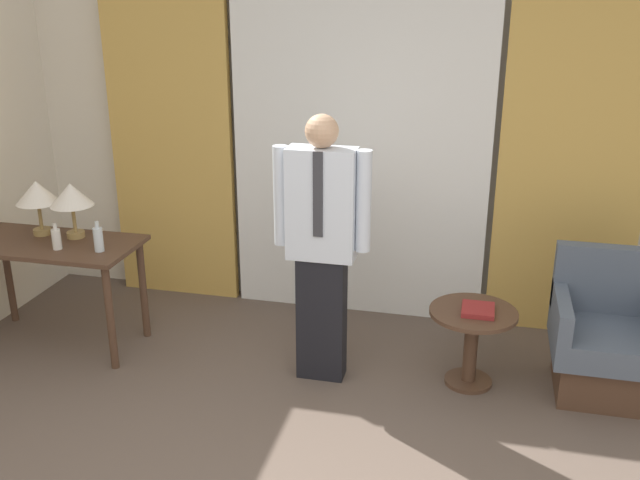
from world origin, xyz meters
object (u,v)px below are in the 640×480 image
(book, at_px, (478,310))
(table_lamp_right, at_px, (71,196))
(bottle_near_edge, at_px, (98,239))
(desk, at_px, (51,258))
(person, at_px, (322,240))
(bottle_by_lamp, at_px, (56,239))
(armchair, at_px, (606,342))
(side_table, at_px, (472,334))
(table_lamp_left, at_px, (37,194))

(book, bearing_deg, table_lamp_right, 179.32)
(table_lamp_right, relative_size, bottle_near_edge, 1.89)
(desk, xyz_separation_m, person, (1.84, -0.01, 0.28))
(desk, relative_size, bottle_near_edge, 5.97)
(table_lamp_right, distance_m, bottle_near_edge, 0.40)
(bottle_by_lamp, xyz_separation_m, armchair, (3.39, 0.32, -0.49))
(table_lamp_right, height_order, armchair, table_lamp_right)
(table_lamp_right, height_order, bottle_near_edge, table_lamp_right)
(side_table, bearing_deg, bottle_near_edge, -175.54)
(desk, xyz_separation_m, bottle_near_edge, (0.41, -0.07, 0.19))
(table_lamp_right, distance_m, person, 1.72)
(bottle_near_edge, bearing_deg, desk, 169.89)
(desk, relative_size, person, 0.71)
(bottle_by_lamp, distance_m, book, 2.66)
(bottle_near_edge, xyz_separation_m, armchair, (3.12, 0.29, -0.50))
(person, relative_size, book, 7.94)
(table_lamp_right, distance_m, armchair, 3.47)
(table_lamp_left, height_order, side_table, table_lamp_left)
(desk, height_order, table_lamp_left, table_lamp_left)
(person, height_order, armchair, person)
(bottle_by_lamp, distance_m, side_table, 2.66)
(table_lamp_right, relative_size, armchair, 0.44)
(table_lamp_right, bearing_deg, side_table, -0.37)
(desk, relative_size, book, 5.64)
(bottle_near_edge, relative_size, person, 0.12)
(table_lamp_left, bearing_deg, person, -3.80)
(armchair, bearing_deg, side_table, -171.89)
(desk, relative_size, table_lamp_right, 3.16)
(side_table, distance_m, book, 0.17)
(armchair, bearing_deg, bottle_near_edge, -174.62)
(bottle_by_lamp, xyz_separation_m, book, (2.64, 0.20, -0.30))
(table_lamp_left, height_order, person, person)
(table_lamp_right, bearing_deg, desk, -135.15)
(book, bearing_deg, desk, -178.06)
(table_lamp_left, relative_size, side_table, 0.70)
(bottle_near_edge, distance_m, book, 2.38)
(person, distance_m, armchair, 1.80)
(bottle_near_edge, height_order, person, person)
(desk, relative_size, side_table, 2.23)
(armchair, bearing_deg, book, -170.55)
(armchair, distance_m, side_table, 0.79)
(book, bearing_deg, person, -173.92)
(desk, height_order, bottle_by_lamp, bottle_by_lamp)
(table_lamp_right, bearing_deg, armchair, 1.60)
(bottle_near_edge, relative_size, bottle_by_lamp, 1.16)
(bottle_near_edge, bearing_deg, side_table, 4.46)
(bottle_near_edge, xyz_separation_m, book, (2.36, 0.17, -0.31))
(person, height_order, side_table, person)
(armchair, relative_size, side_table, 1.61)
(bottle_near_edge, height_order, bottle_by_lamp, bottle_near_edge)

